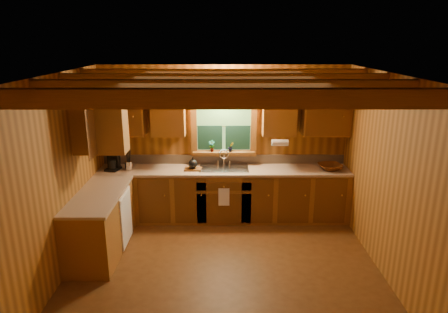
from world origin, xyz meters
The scene contains 20 objects.
room centered at (0.00, 0.00, 1.30)m, with size 4.20×4.20×4.20m.
ceiling_beams centered at (0.00, 0.00, 2.49)m, with size 4.20×2.54×0.18m.
base_cabinets centered at (-0.49, 1.28, 0.43)m, with size 4.20×2.22×0.86m.
countertop centered at (-0.48, 1.29, 0.88)m, with size 4.20×2.24×0.04m.
backsplash centered at (0.00, 1.89, 0.98)m, with size 4.20×0.02×0.16m, color tan.
dishwasher_panel centered at (-1.47, 0.68, 0.43)m, with size 0.02×0.60×0.80m, color white.
upper_cabinets centered at (-0.56, 1.42, 1.84)m, with size 4.19×1.77×0.78m.
window centered at (0.00, 1.87, 1.53)m, with size 1.12×0.08×1.00m.
window_sill centered at (0.00, 1.82, 1.12)m, with size 1.06×0.14×0.04m, color brown.
wall_sconce centered at (0.00, 1.75, 2.16)m, with size 0.45×0.21×0.17m.
paper_towel_roll centered at (0.92, 1.53, 1.37)m, with size 0.11×0.11×0.27m, color white.
dish_towel centered at (0.00, 1.26, 0.52)m, with size 0.18×0.01×0.30m, color white.
sink centered at (0.00, 1.60, 0.86)m, with size 0.82×0.48×0.43m.
coffee_maker centered at (-1.85, 1.57, 1.07)m, with size 0.20×0.26×0.36m.
utensil_crock centered at (-1.59, 1.53, 0.98)m, with size 0.12×0.12×0.34m.
cutting_board centered at (-0.52, 1.54, 0.91)m, with size 0.28×0.20×0.03m, color #5D3413.
teakettle centered at (-0.52, 1.54, 1.00)m, with size 0.15×0.15×0.19m.
wicker_basket centered at (1.78, 1.54, 0.95)m, with size 0.39×0.39×0.09m, color #48230C.
potted_plant_left centered at (-0.21, 1.81, 1.24)m, with size 0.10×0.07×0.20m, color #5D3413.
potted_plant_right centered at (0.12, 1.81, 1.22)m, with size 0.09×0.07×0.17m, color #5D3413.
Camera 1 is at (-0.02, -4.82, 3.01)m, focal length 32.13 mm.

